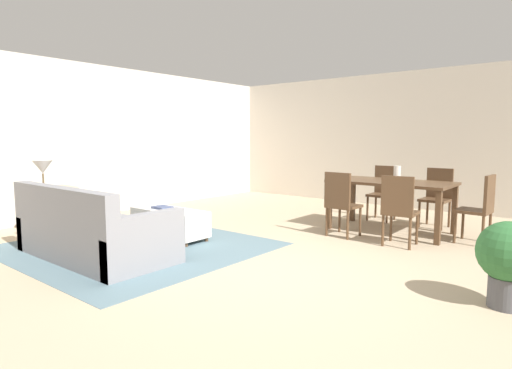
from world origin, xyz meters
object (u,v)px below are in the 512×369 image
ottoman_table (170,222)px  dining_chair_far_right (437,194)px  dining_table (391,187)px  vase_centerpiece (397,174)px  dining_chair_near_left (341,200)px  couch (92,233)px  dining_chair_head_east (481,205)px  dining_chair_near_right (399,207)px  dining_chair_far_left (384,189)px  table_lamp (43,169)px  potted_plant (509,257)px  side_table (45,207)px  book_on_ottoman (163,207)px

ottoman_table → dining_chair_far_right: (2.65, 3.16, 0.29)m
dining_table → vase_centerpiece: bearing=-10.5°
dining_chair_near_left → couch: bearing=-122.5°
couch → dining_chair_head_east: bearing=46.4°
dining_chair_near_right → vase_centerpiece: (-0.34, 0.79, 0.35)m
dining_chair_head_east → dining_chair_far_left: bearing=153.5°
table_lamp → dining_chair_far_left: size_ratio=0.57×
dining_chair_near_left → dining_chair_head_east: (1.62, 0.79, 0.00)m
dining_chair_near_left → vase_centerpiece: (0.50, 0.77, 0.35)m
vase_centerpiece → potted_plant: (1.76, -2.17, -0.45)m
side_table → dining_table: bearing=45.0°
dining_chair_far_left → vase_centerpiece: (0.54, -0.85, 0.35)m
couch → dining_chair_near_right: size_ratio=2.21×
book_on_ottoman → potted_plant: potted_plant is taller
side_table → couch: bearing=-2.7°
ottoman_table → potted_plant: bearing=2.4°
book_on_ottoman → dining_chair_near_left: bearing=39.7°
book_on_ottoman → dining_chair_far_right: bearing=49.0°
dining_chair_head_east → potted_plant: size_ratio=1.28×
couch → potted_plant: couch is taller
dining_table → potted_plant: size_ratio=2.39×
dining_chair_near_right → potted_plant: (1.42, -1.38, -0.10)m
dining_chair_near_left → side_table: bearing=-138.7°
couch → dining_chair_far_left: dining_chair_far_left is taller
couch → dining_table: couch is taller
dining_chair_far_left → potted_plant: size_ratio=1.28×
ottoman_table → dining_chair_near_left: (1.81, 1.57, 0.29)m
dining_chair_near_right → book_on_ottoman: bearing=-150.3°
couch → book_on_ottoman: bearing=98.0°
dining_chair_near_left → book_on_ottoman: bearing=-140.3°
book_on_ottoman → side_table: bearing=-136.3°
side_table → dining_table: (3.48, 3.49, 0.22)m
dining_chair_near_right → dining_chair_far_left: same height
couch → dining_chair_far_left: 4.71m
vase_centerpiece → book_on_ottoman: size_ratio=0.88×
couch → dining_chair_near_left: (1.76, 2.76, 0.23)m
table_lamp → book_on_ottoman: (1.15, 1.10, -0.55)m
dining_chair_far_right → ottoman_table: bearing=-130.0°
side_table → dining_chair_far_right: (3.92, 4.29, 0.07)m
couch → potted_plant: 4.25m
ottoman_table → potted_plant: potted_plant is taller
dining_chair_far_left → couch: bearing=-111.5°
vase_centerpiece → potted_plant: 2.83m
dining_chair_far_left → dining_chair_head_east: (1.66, -0.83, 0.00)m
side_table → dining_chair_near_right: size_ratio=0.62×
ottoman_table → dining_chair_near_right: 3.08m
vase_centerpiece → book_on_ottoman: vase_centerpiece is taller
side_table → potted_plant: size_ratio=0.79×
couch → dining_table: size_ratio=1.18×
dining_chair_near_right → dining_table: bearing=118.3°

